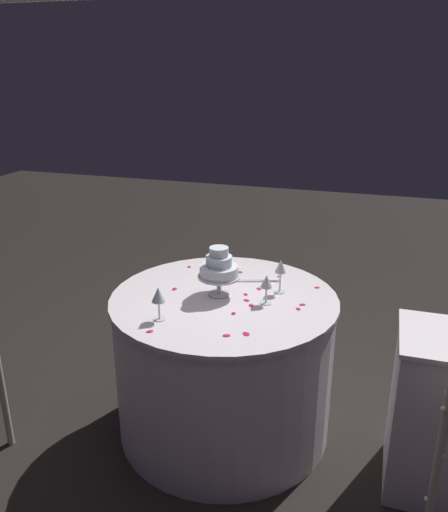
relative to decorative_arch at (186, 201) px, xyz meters
name	(u,v)px	position (x,y,z in m)	size (l,w,h in m)	color
ground_plane	(224,424)	(0.00, -0.50, -1.43)	(12.00, 12.00, 0.00)	black
decorative_arch	(186,201)	(0.00, 0.00, 0.00)	(2.15, 0.06, 2.18)	#B7B29E
main_table	(224,363)	(0.00, -0.50, -1.03)	(1.18, 1.18, 0.80)	white
side_table	(440,414)	(-1.09, -0.38, -1.02)	(0.45, 0.45, 0.81)	white
tiered_cake	(219,268)	(0.03, -0.51, -0.48)	(0.22, 0.22, 0.26)	silver
wine_glass_0	(281,268)	(-0.26, -0.64, -0.49)	(0.06, 0.06, 0.18)	silver
wine_glass_1	(266,283)	(-0.23, -0.49, -0.52)	(0.06, 0.06, 0.15)	silver
wine_glass_2	(158,296)	(0.21, -0.16, -0.51)	(0.07, 0.07, 0.16)	silver
cake_knife	(256,281)	(-0.11, -0.74, -0.63)	(0.29, 0.11, 0.01)	silver
rose_petal_0	(227,335)	(-0.14, -0.11, -0.63)	(0.04, 0.02, 0.00)	#C61951
rose_petal_1	(302,305)	(-0.40, -0.52, -0.63)	(0.03, 0.02, 0.00)	#C61951
rose_petal_2	(280,276)	(-0.22, -0.85, -0.63)	(0.03, 0.02, 0.00)	#C61951
rose_petal_3	(246,300)	(-0.12, -0.49, -0.63)	(0.03, 0.02, 0.00)	#C61951
rose_petal_4	(240,272)	(0.01, -0.84, -0.63)	(0.03, 0.02, 0.00)	#C61951
rose_petal_5	(246,334)	(-0.21, -0.15, -0.63)	(0.04, 0.03, 0.00)	#C61951
rose_petal_6	(234,313)	(-0.10, -0.32, -0.63)	(0.03, 0.02, 0.00)	#C61951
rose_petal_7	(251,305)	(-0.16, -0.44, -0.63)	(0.03, 0.02, 0.00)	#C61951
rose_petal_8	(298,309)	(-0.39, -0.47, -0.63)	(0.03, 0.02, 0.00)	#C61951
rose_petal_9	(174,289)	(0.28, -0.51, -0.63)	(0.04, 0.03, 0.00)	#C61951
rose_petal_10	(259,289)	(-0.15, -0.64, -0.63)	(0.03, 0.02, 0.00)	#C61951
rose_petal_11	(317,287)	(-0.44, -0.76, -0.63)	(0.03, 0.02, 0.00)	#C61951
rose_petal_12	(150,331)	(0.20, -0.04, -0.63)	(0.03, 0.02, 0.00)	#C61951
rose_petal_13	(246,294)	(-0.10, -0.55, -0.63)	(0.03, 0.02, 0.00)	#C61951
rose_petal_14	(189,267)	(0.32, -0.83, -0.63)	(0.03, 0.02, 0.00)	#C61951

